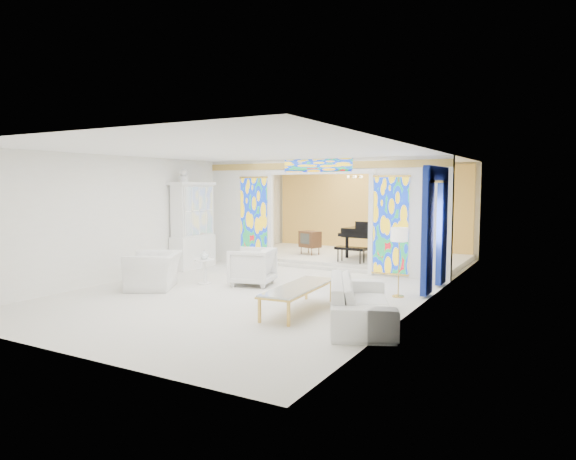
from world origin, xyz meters
The scene contains 24 objects.
floor centered at (0.00, 0.00, 0.00)m, with size 12.00×12.00×0.00m, color silver.
ceiling centered at (0.00, 0.00, 3.00)m, with size 7.00×12.00×0.02m, color white.
wall_back centered at (0.00, 6.00, 1.50)m, with size 7.00×0.02×3.00m, color white.
wall_front centered at (0.00, -6.00, 1.50)m, with size 7.00×0.02×3.00m, color white.
wall_left centered at (-3.50, 0.00, 1.50)m, with size 0.02×12.00×3.00m, color white.
wall_right centered at (3.50, 0.00, 1.50)m, with size 0.02×12.00×3.00m, color white.
partition_wall centered at (0.00, 2.00, 1.65)m, with size 7.00×0.22×3.00m.
stained_glass_left centered at (-2.03, 1.89, 1.30)m, with size 0.90×0.04×2.40m, color gold.
stained_glass_right centered at (2.03, 1.89, 1.30)m, with size 0.90×0.04×2.40m, color gold.
stained_glass_transom centered at (0.00, 1.89, 2.82)m, with size 2.00×0.04×0.34m, color gold.
alcove_platform centered at (0.00, 4.10, 0.09)m, with size 6.80×3.80×0.18m, color silver.
gold_curtain_back centered at (0.00, 5.88, 1.50)m, with size 6.70×0.10×2.90m, color gold.
chandelier centered at (0.20, 4.00, 2.55)m, with size 0.48×0.48×0.30m, color gold.
blue_drapes centered at (3.40, 0.70, 1.58)m, with size 0.14×1.85×2.65m.
china_cabinet centered at (-3.22, 0.60, 1.17)m, with size 0.56×1.46×2.72m.
armchair_left centered at (-2.13, -2.06, 0.40)m, with size 1.23×1.07×0.80m, color silver.
armchair_right centered at (-0.42, -0.66, 0.43)m, with size 0.92×0.94×0.86m, color white.
sofa centered at (2.95, -2.51, 0.37)m, with size 2.53×0.99×0.74m, color white.
side_table centered at (-1.46, -1.10, 0.38)m, with size 0.47×0.47×0.58m.
vase centered at (-1.46, -1.10, 0.69)m, with size 0.20×0.20×0.21m, color white.
coffee_table centered at (1.68, -2.35, 0.43)m, with size 0.79×2.15×0.47m.
floor_lamp centered at (2.91, -0.27, 1.22)m, with size 0.46×0.46×1.43m.
grand_piano centered at (0.96, 4.08, 0.90)m, with size 1.84×2.72×1.07m.
tv_console centered at (-1.04, 3.50, 0.64)m, with size 0.72×0.61×0.71m.
Camera 1 is at (6.01, -10.47, 2.30)m, focal length 32.00 mm.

